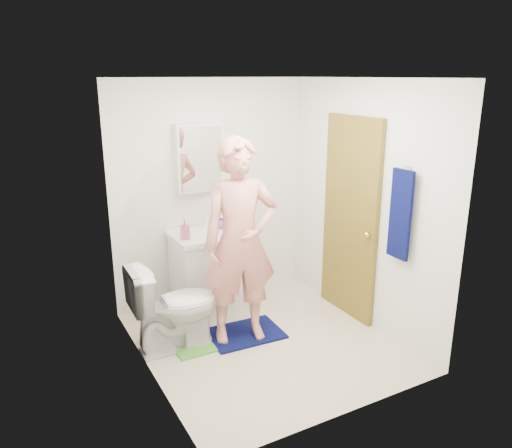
{
  "coord_description": "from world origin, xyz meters",
  "views": [
    {
      "loc": [
        -2.08,
        -3.65,
        2.42
      ],
      "look_at": [
        0.04,
        0.25,
        1.09
      ],
      "focal_mm": 35.0,
      "sensor_mm": 36.0,
      "label": 1
    }
  ],
  "objects_px": {
    "medicine_cabinet": "(199,158)",
    "toilet": "(175,306)",
    "towel": "(400,215)",
    "soap_dispenser": "(185,229)",
    "man": "(240,242)",
    "vanity_cabinet": "(211,273)",
    "toothbrush_cup": "(220,224)"
  },
  "relations": [
    {
      "from": "medicine_cabinet",
      "to": "toilet",
      "type": "height_order",
      "value": "medicine_cabinet"
    },
    {
      "from": "towel",
      "to": "toilet",
      "type": "height_order",
      "value": "towel"
    },
    {
      "from": "vanity_cabinet",
      "to": "soap_dispenser",
      "type": "distance_m",
      "value": 0.63
    },
    {
      "from": "vanity_cabinet",
      "to": "soap_dispenser",
      "type": "xyz_separation_m",
      "value": [
        -0.3,
        -0.08,
        0.55
      ]
    },
    {
      "from": "towel",
      "to": "toothbrush_cup",
      "type": "bearing_deg",
      "value": 123.3
    },
    {
      "from": "vanity_cabinet",
      "to": "soap_dispenser",
      "type": "relative_size",
      "value": 4.05
    },
    {
      "from": "soap_dispenser",
      "to": "medicine_cabinet",
      "type": "bearing_deg",
      "value": 45.2
    },
    {
      "from": "toilet",
      "to": "soap_dispenser",
      "type": "height_order",
      "value": "soap_dispenser"
    },
    {
      "from": "vanity_cabinet",
      "to": "man",
      "type": "distance_m",
      "value": 0.94
    },
    {
      "from": "toilet",
      "to": "towel",
      "type": "bearing_deg",
      "value": -114.51
    },
    {
      "from": "soap_dispenser",
      "to": "man",
      "type": "bearing_deg",
      "value": -67.47
    },
    {
      "from": "toilet",
      "to": "vanity_cabinet",
      "type": "bearing_deg",
      "value": -44.05
    },
    {
      "from": "soap_dispenser",
      "to": "vanity_cabinet",
      "type": "bearing_deg",
      "value": 14.42
    },
    {
      "from": "medicine_cabinet",
      "to": "toothbrush_cup",
      "type": "xyz_separation_m",
      "value": [
        0.15,
        -0.15,
        -0.7
      ]
    },
    {
      "from": "medicine_cabinet",
      "to": "towel",
      "type": "relative_size",
      "value": 0.87
    },
    {
      "from": "towel",
      "to": "soap_dispenser",
      "type": "xyz_separation_m",
      "value": [
        -1.48,
        1.41,
        -0.3
      ]
    },
    {
      "from": "towel",
      "to": "toothbrush_cup",
      "type": "distance_m",
      "value": 1.9
    },
    {
      "from": "vanity_cabinet",
      "to": "toothbrush_cup",
      "type": "xyz_separation_m",
      "value": [
        0.15,
        0.08,
        0.5
      ]
    },
    {
      "from": "towel",
      "to": "soap_dispenser",
      "type": "height_order",
      "value": "towel"
    },
    {
      "from": "vanity_cabinet",
      "to": "soap_dispenser",
      "type": "height_order",
      "value": "soap_dispenser"
    },
    {
      "from": "toilet",
      "to": "man",
      "type": "bearing_deg",
      "value": -102.28
    },
    {
      "from": "vanity_cabinet",
      "to": "towel",
      "type": "height_order",
      "value": "towel"
    },
    {
      "from": "man",
      "to": "soap_dispenser",
      "type": "bearing_deg",
      "value": 124.73
    },
    {
      "from": "medicine_cabinet",
      "to": "towel",
      "type": "bearing_deg",
      "value": -55.39
    },
    {
      "from": "soap_dispenser",
      "to": "toothbrush_cup",
      "type": "xyz_separation_m",
      "value": [
        0.45,
        0.16,
        -0.05
      ]
    },
    {
      "from": "towel",
      "to": "vanity_cabinet",
      "type": "bearing_deg",
      "value": 128.47
    },
    {
      "from": "medicine_cabinet",
      "to": "toilet",
      "type": "bearing_deg",
      "value": -126.73
    },
    {
      "from": "soap_dispenser",
      "to": "toothbrush_cup",
      "type": "bearing_deg",
      "value": 19.12
    },
    {
      "from": "toilet",
      "to": "toothbrush_cup",
      "type": "distance_m",
      "value": 1.14
    },
    {
      "from": "medicine_cabinet",
      "to": "toilet",
      "type": "xyz_separation_m",
      "value": [
        -0.62,
        -0.83,
        -1.19
      ]
    },
    {
      "from": "towel",
      "to": "toilet",
      "type": "bearing_deg",
      "value": 153.83
    },
    {
      "from": "vanity_cabinet",
      "to": "toilet",
      "type": "height_order",
      "value": "toilet"
    }
  ]
}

